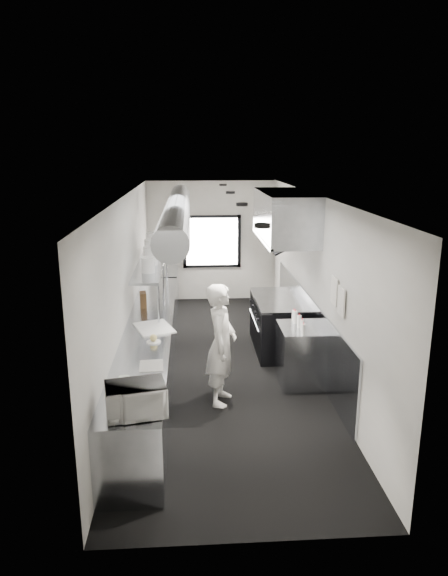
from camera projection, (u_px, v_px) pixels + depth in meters
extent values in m
cube|color=black|center=(223.00, 366.00, 8.55)|extent=(3.00, 8.00, 0.01)
cube|color=white|center=(222.00, 196.00, 7.82)|extent=(3.00, 8.00, 0.01)
cube|color=beige|center=(212.00, 241.00, 12.04)|extent=(3.00, 0.02, 2.80)
cube|color=beige|center=(252.00, 404.00, 4.33)|extent=(3.00, 0.02, 2.80)
cube|color=beige|center=(128.00, 286.00, 8.09)|extent=(0.02, 8.00, 2.80)
cube|color=beige|center=(315.00, 283.00, 8.28)|extent=(0.02, 8.00, 2.80)
cube|color=#9BA3A9|center=(308.00, 327.00, 8.79)|extent=(0.03, 5.50, 1.10)
cylinder|color=gray|center=(177.00, 210.00, 8.23)|extent=(0.40, 6.40, 0.40)
cube|color=silver|center=(212.00, 242.00, 12.00)|extent=(1.20, 0.03, 1.10)
cube|color=black|center=(212.00, 217.00, 11.87)|extent=(1.36, 0.03, 0.08)
cube|color=black|center=(212.00, 265.00, 12.17)|extent=(1.36, 0.03, 0.08)
cube|color=black|center=(185.00, 242.00, 11.98)|extent=(0.08, 0.03, 1.25)
cube|color=black|center=(239.00, 241.00, 12.06)|extent=(0.08, 0.03, 1.25)
cube|color=#9BA3A9|center=(285.00, 216.00, 8.67)|extent=(0.80, 2.20, 0.80)
cube|color=#9BA3A9|center=(262.00, 239.00, 8.75)|extent=(0.05, 2.20, 0.05)
cube|color=black|center=(279.00, 236.00, 8.75)|extent=(0.50, 2.10, 0.28)
cube|color=#9BA3A9|center=(150.00, 354.00, 7.88)|extent=(0.70, 6.00, 0.90)
cube|color=#9BA3A9|center=(151.00, 263.00, 9.04)|extent=(0.45, 3.00, 0.04)
cylinder|color=#9BA3A9|center=(158.00, 304.00, 7.79)|extent=(0.04, 0.04, 0.66)
cylinder|color=#9BA3A9|center=(163.00, 281.00, 9.13)|extent=(0.04, 0.04, 0.66)
cylinder|color=#9BA3A9|center=(166.00, 264.00, 10.48)|extent=(0.04, 0.04, 0.66)
cube|color=black|center=(279.00, 325.00, 9.17)|extent=(0.85, 1.60, 0.90)
cube|color=#9BA3A9|center=(279.00, 300.00, 9.05)|extent=(0.85, 1.60, 0.04)
cube|color=#9BA3A9|center=(256.00, 325.00, 9.15)|extent=(0.03, 1.55, 0.80)
cylinder|color=#9BA3A9|center=(254.00, 320.00, 9.12)|extent=(0.03, 1.30, 0.03)
cube|color=#9BA3A9|center=(300.00, 355.00, 7.83)|extent=(0.65, 0.80, 0.90)
cube|color=#9BA3A9|center=(162.00, 290.00, 11.45)|extent=(0.70, 1.20, 0.90)
cube|color=silver|center=(334.00, 291.00, 7.07)|extent=(0.02, 0.28, 0.38)
cube|color=silver|center=(341.00, 301.00, 6.75)|extent=(0.02, 0.28, 0.38)
imported|color=silver|center=(221.00, 344.00, 7.12)|extent=(0.55, 0.71, 1.73)
imported|color=white|center=(136.00, 399.00, 5.13)|extent=(0.62, 0.52, 0.33)
cylinder|color=beige|center=(124.00, 387.00, 5.66)|extent=(0.15, 0.15, 0.09)
cylinder|color=beige|center=(124.00, 381.00, 5.81)|extent=(0.18, 0.18, 0.10)
cube|color=silver|center=(151.00, 366.00, 6.33)|extent=(0.31, 0.38, 0.01)
cylinder|color=silver|center=(154.00, 342.00, 7.10)|extent=(0.24, 0.24, 0.02)
sphere|color=tan|center=(153.00, 338.00, 7.09)|extent=(0.10, 0.10, 0.10)
cube|color=silver|center=(154.00, 328.00, 7.65)|extent=(0.69, 0.79, 0.02)
cube|color=#4E321B|center=(143.00, 300.00, 8.69)|extent=(0.14, 0.24, 0.25)
cylinder|color=silver|center=(148.00, 265.00, 8.21)|extent=(0.24, 0.24, 0.25)
cylinder|color=silver|center=(151.00, 256.00, 8.77)|extent=(0.29, 0.29, 0.32)
cylinder|color=silver|center=(152.00, 250.00, 9.19)|extent=(0.32, 0.32, 0.36)
cylinder|color=silver|center=(153.00, 243.00, 9.67)|extent=(0.30, 0.30, 0.41)
cylinder|color=silver|center=(303.00, 330.00, 7.36)|extent=(0.06, 0.06, 0.17)
cylinder|color=silver|center=(302.00, 325.00, 7.57)|extent=(0.06, 0.06, 0.16)
cylinder|color=silver|center=(299.00, 321.00, 7.68)|extent=(0.07, 0.07, 0.19)
cylinder|color=silver|center=(295.00, 317.00, 7.85)|extent=(0.09, 0.09, 0.20)
cylinder|color=silver|center=(294.00, 316.00, 7.96)|extent=(0.07, 0.07, 0.18)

